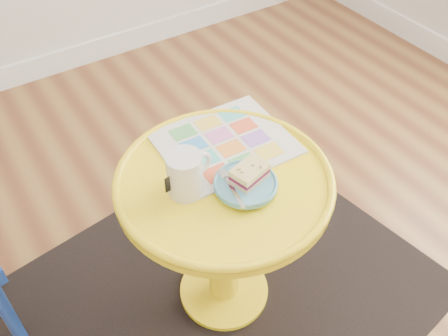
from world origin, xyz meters
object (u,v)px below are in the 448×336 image
side_table (224,217)px  newspaper (225,143)px  mug (186,173)px  plate (246,184)px

side_table → newspaper: 0.21m
side_table → newspaper: newspaper is taller
side_table → newspaper: size_ratio=1.63×
newspaper → mug: size_ratio=2.73×
newspaper → plate: size_ratio=2.18×
newspaper → plate: plate is taller
mug → newspaper: bearing=20.8°
newspaper → mug: bearing=-149.2°
mug → plate: (0.13, -0.08, -0.05)m
newspaper → plate: (-0.05, -0.18, 0.01)m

